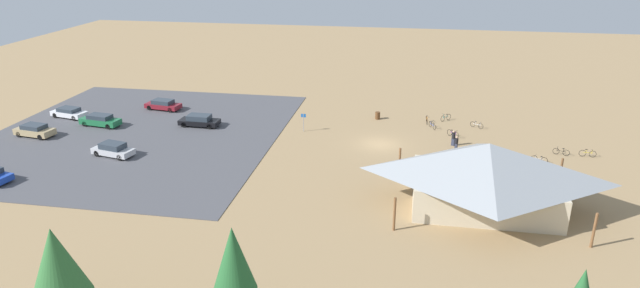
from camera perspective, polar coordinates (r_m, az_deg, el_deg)
The scene contains 24 objects.
ground at distance 59.26m, azimuth 6.26°, elevation -0.04°, with size 160.00×160.00×0.00m, color #9E7F56.
parking_lot_asphalt at distance 65.44m, azimuth -18.54°, elevation 1.04°, with size 32.05×35.67×0.05m, color #4C4C51.
bike_pavilion at distance 46.30m, azimuth 16.97°, elevation -2.74°, with size 14.65×10.76×5.63m.
trash_bin at distance 67.31m, azimuth 6.02°, elevation 2.97°, with size 0.60×0.60×0.90m, color brown.
lot_sign at distance 62.41m, azimuth -1.74°, elevation 2.55°, with size 0.56×0.08×2.20m.
pine_center at distance 31.56m, azimuth -9.01°, elevation -11.83°, with size 2.53×2.53×6.21m.
pine_far_west at distance 34.47m, azimuth -25.77°, elevation -11.14°, with size 3.39×3.39×6.20m.
bicycle_red_yard_center at distance 57.57m, azimuth 15.73°, elevation -0.97°, with size 1.37×1.15×0.84m.
bicycle_yellow_by_bin at distance 61.79m, azimuth 26.12°, elevation -0.89°, with size 1.65×0.48×0.80m.
bicycle_blue_back_row at distance 65.04m, azimuth 11.62°, elevation 1.91°, with size 0.79×1.57×0.76m.
bicycle_teal_lone_west at distance 68.12m, azimuth 12.98°, elevation 2.70°, with size 1.26×1.27×0.89m.
bicycle_purple_yard_front at distance 62.70m, azimuth 13.69°, elevation 1.05°, with size 1.22×1.33×0.84m.
bicycle_silver_lone_east at distance 58.30m, azimuth 21.89°, elevation -1.49°, with size 1.53×0.63×0.74m.
bicycle_white_edge_north at distance 66.44m, azimuth 16.03°, elevation 1.91°, with size 1.44×0.96×0.77m.
bicycle_orange_edge_south at distance 66.81m, azimuth 11.08°, elevation 2.49°, with size 0.48×1.81×0.90m.
bicycle_black_yard_right at distance 61.17m, azimuth 23.83°, elevation -0.74°, with size 1.56×0.64×0.80m.
car_green_second_row at distance 69.31m, azimuth -21.94°, elevation 2.31°, with size 4.99×2.36×1.38m.
car_maroon_far_end at distance 73.31m, azimuth -16.04°, elevation 3.97°, with size 4.75×2.48×1.30m.
car_silver_back_corner at distance 59.36m, azimuth -20.76°, elevation -0.54°, with size 4.56×2.62×1.39m.
car_black_inner_stall at distance 65.81m, azimuth -12.47°, elevation 2.41°, with size 4.72×2.01×1.36m.
car_white_end_stall at distance 74.13m, azimuth -24.69°, elevation 3.01°, with size 4.67×2.63×1.24m.
car_tan_near_entry at distance 68.78m, azimuth -27.61°, elevation 1.27°, with size 4.59×2.44×1.38m.
visitor_crossing_yard at distance 59.99m, azimuth 13.74°, elevation 0.64°, with size 0.39×0.36×1.70m.
visitor_at_bikes at distance 58.44m, azimuth 14.03°, elevation 0.06°, with size 0.36×0.38×1.68m.
Camera 1 is at (-3.09, 55.29, 21.10)m, focal length 30.70 mm.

